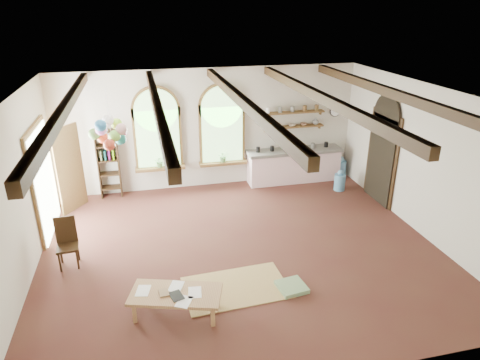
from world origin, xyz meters
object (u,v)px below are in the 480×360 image
object	(u,v)px
kitchen_counter	(294,165)
coffee_table	(176,295)
side_chair	(69,252)
balloon_cluster	(110,132)

from	to	relation	value
kitchen_counter	coffee_table	size ratio (longest dim) A/B	1.69
kitchen_counter	side_chair	size ratio (longest dim) A/B	2.73
coffee_table	balloon_cluster	size ratio (longest dim) A/B	1.39
kitchen_counter	balloon_cluster	xyz separation A→B (m)	(-4.71, -2.02, 1.86)
side_chair	balloon_cluster	world-z (taller)	balloon_cluster
side_chair	balloon_cluster	distance (m)	2.48
kitchen_counter	balloon_cluster	size ratio (longest dim) A/B	2.34
coffee_table	kitchen_counter	bearing A→B (deg)	52.36
kitchen_counter	side_chair	world-z (taller)	side_chair
coffee_table	side_chair	world-z (taller)	side_chair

